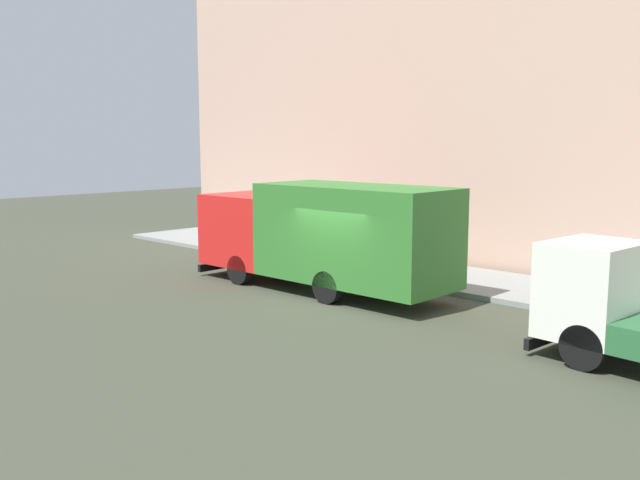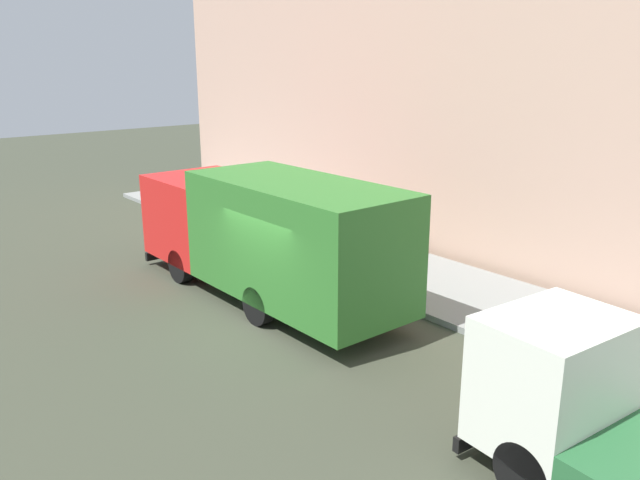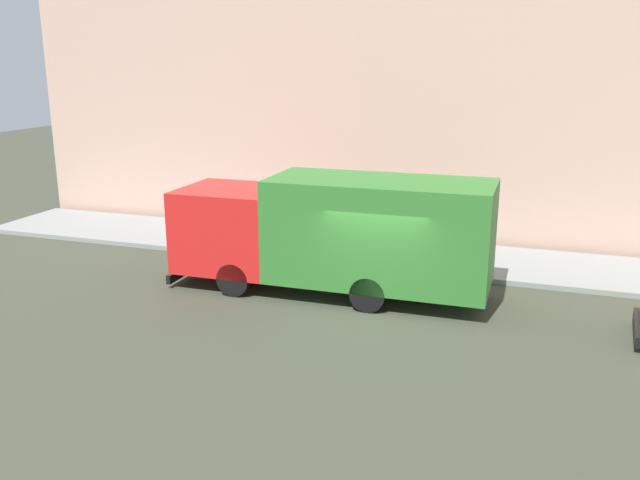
# 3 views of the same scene
# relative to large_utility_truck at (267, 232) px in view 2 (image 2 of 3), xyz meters

# --- Properties ---
(ground) EXTENTS (80.00, 80.00, 0.00)m
(ground) POSITION_rel_large_utility_truck_xyz_m (-1.01, -1.38, -1.68)
(ground) COLOR #3C4031
(sidewalk) EXTENTS (3.55, 30.00, 0.15)m
(sidewalk) POSITION_rel_large_utility_truck_xyz_m (3.77, -1.38, -1.60)
(sidewalk) COLOR gray
(sidewalk) RESTS_ON ground
(building_facade) EXTENTS (0.50, 30.00, 11.98)m
(building_facade) POSITION_rel_large_utility_truck_xyz_m (6.04, -1.38, 4.31)
(building_facade) COLOR #D0A590
(building_facade) RESTS_ON ground
(large_utility_truck) EXTENTS (2.54, 8.42, 3.09)m
(large_utility_truck) POSITION_rel_large_utility_truck_xyz_m (0.00, 0.00, 0.00)
(large_utility_truck) COLOR red
(large_utility_truck) RESTS_ON ground
(small_flatbed_truck) EXTENTS (2.38, 5.14, 2.33)m
(small_flatbed_truck) POSITION_rel_large_utility_truck_xyz_m (-0.83, -9.07, -0.61)
(small_flatbed_truck) COLOR white
(small_flatbed_truck) RESTS_ON ground
(pedestrian_walking) EXTENTS (0.47, 0.47, 1.63)m
(pedestrian_walking) POSITION_rel_large_utility_truck_xyz_m (4.74, 0.16, -0.68)
(pedestrian_walking) COLOR black
(pedestrian_walking) RESTS_ON sidewalk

